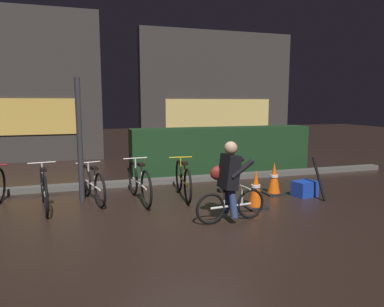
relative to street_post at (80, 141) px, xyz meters
name	(u,v)px	position (x,y,z in m)	size (l,w,h in m)	color
ground_plane	(191,211)	(1.76, -1.20, -1.13)	(40.00, 40.00, 0.00)	black
sidewalk_curb	(163,181)	(1.76, 1.00, -1.07)	(12.00, 0.24, 0.12)	#56544F
hedge_row	(222,150)	(3.56, 1.90, -0.54)	(4.80, 0.70, 1.18)	#19381C
storefront_left	(28,86)	(-1.47, 5.30, 1.19)	(4.33, 0.54, 4.66)	#383330
storefront_right	(217,92)	(4.98, 6.00, 1.07)	(5.87, 0.54, 4.43)	#383330
street_post	(80,141)	(0.00, 0.00, 0.00)	(0.10, 0.10, 2.27)	#2D2D33
parked_bike_left_mid	(44,189)	(-0.62, -0.28, -0.78)	(0.46, 1.68, 0.78)	black
parked_bike_center_left	(93,184)	(0.19, -0.06, -0.81)	(0.49, 1.50, 0.71)	black
parked_bike_center_right	(139,183)	(1.02, -0.30, -0.78)	(0.46, 1.69, 0.78)	black
parked_bike_right_mid	(183,180)	(1.88, -0.24, -0.79)	(0.46, 1.63, 0.75)	black
traffic_cone_near	(256,189)	(2.90, -1.30, -0.81)	(0.36, 0.36, 0.67)	black
traffic_cone_far	(274,179)	(3.68, -0.58, -0.82)	(0.36, 0.36, 0.65)	black
blue_crate	(305,189)	(4.18, -0.90, -0.98)	(0.44, 0.32, 0.30)	#193DB7
cyclist	(229,181)	(2.17, -1.83, -0.51)	(1.19, 0.50, 1.25)	black
closed_umbrella	(319,178)	(4.31, -1.15, -0.74)	(0.05, 0.05, 0.85)	black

